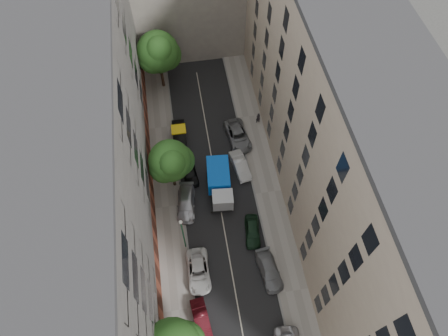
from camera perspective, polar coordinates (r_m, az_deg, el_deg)
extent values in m
plane|color=#4C4C49|center=(43.98, -0.72, -4.55)|extent=(120.00, 120.00, 0.00)
cube|color=black|center=(43.97, -0.72, -4.54)|extent=(8.00, 44.00, 0.02)
cube|color=gray|center=(43.91, -7.86, -5.48)|extent=(3.00, 44.00, 0.15)
cube|color=gray|center=(44.60, 6.29, -3.47)|extent=(3.00, 44.00, 0.15)
cube|color=#4E4B49|center=(36.29, -18.32, 0.59)|extent=(8.00, 44.00, 20.00)
cube|color=#B8A68F|center=(37.93, 15.84, 5.09)|extent=(8.00, 44.00, 20.00)
cube|color=black|center=(44.02, -0.61, -2.84)|extent=(2.79, 6.03, 0.33)
cube|color=#A6A9AB|center=(42.19, -0.18, -4.59)|extent=(2.31, 1.92, 1.84)
cube|color=#0D66F7|center=(43.53, -0.82, -1.00)|extent=(2.72, 4.10, 1.95)
cylinder|color=black|center=(43.12, -1.54, -5.48)|extent=(0.30, 0.91, 0.91)
cylinder|color=black|center=(43.26, 1.17, -5.08)|extent=(0.30, 0.91, 0.91)
cylinder|color=black|center=(44.95, -2.25, -1.21)|extent=(0.30, 0.91, 0.91)
cylinder|color=black|center=(45.09, 0.34, -0.86)|extent=(0.30, 0.91, 0.91)
imported|color=#4B0F16|center=(39.10, -3.25, -20.78)|extent=(1.80, 3.99, 1.27)
imported|color=silver|center=(40.25, -3.67, -14.51)|extent=(2.25, 4.74, 1.31)
imported|color=#B6B5BA|center=(43.21, -5.42, -5.02)|extent=(2.51, 4.86, 1.35)
imported|color=black|center=(45.15, -4.96, -0.54)|extent=(1.95, 4.12, 1.36)
imported|color=black|center=(48.15, -6.39, 4.69)|extent=(1.61, 4.42, 1.45)
imported|color=slate|center=(40.44, 6.49, -14.36)|extent=(2.34, 4.62, 1.28)
imported|color=black|center=(41.76, 4.10, -9.01)|extent=(2.01, 3.96, 1.29)
imported|color=silver|center=(45.47, 2.33, 0.36)|extent=(2.13, 4.32, 1.36)
imported|color=gray|center=(47.85, 1.99, 4.64)|extent=(2.96, 5.34, 1.41)
cylinder|color=#382619|center=(44.12, -7.19, -1.54)|extent=(0.36, 0.36, 2.31)
cylinder|color=#382619|center=(42.44, -7.47, -0.16)|extent=(0.24, 0.24, 1.65)
sphere|color=#22521B|center=(41.09, -7.72, 1.04)|extent=(4.44, 4.44, 4.44)
sphere|color=#22521B|center=(41.94, -6.43, 1.06)|extent=(3.33, 3.33, 3.33)
sphere|color=#22521B|center=(41.24, -8.55, -0.02)|extent=(3.11, 3.11, 3.11)
sphere|color=#22521B|center=(39.92, -7.47, 0.82)|extent=(2.89, 2.89, 2.89)
cylinder|color=#382619|center=(53.57, -8.79, 12.62)|extent=(0.36, 0.36, 2.76)
cylinder|color=#382619|center=(51.95, -9.13, 14.46)|extent=(0.24, 0.24, 1.97)
sphere|color=#22521B|center=(50.66, -9.44, 16.05)|extent=(5.11, 5.11, 5.11)
sphere|color=#22521B|center=(51.56, -8.30, 15.71)|extent=(3.83, 3.83, 3.83)
sphere|color=#22521B|center=(50.68, -10.12, 15.10)|extent=(3.58, 3.58, 3.58)
sphere|color=#22521B|center=(49.38, -9.30, 16.37)|extent=(3.32, 3.32, 3.32)
cylinder|color=#195938|center=(39.09, -5.82, -9.53)|extent=(0.14, 0.14, 5.78)
sphere|color=silver|center=(36.37, -6.23, -7.70)|extent=(0.36, 0.36, 0.36)
imported|color=black|center=(49.40, 4.88, 7.15)|extent=(0.64, 0.49, 1.59)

